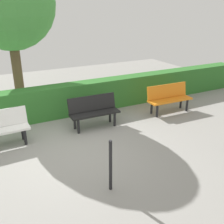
% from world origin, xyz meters
% --- Properties ---
extents(ground_plane, '(16.76, 16.76, 0.00)m').
position_xyz_m(ground_plane, '(0.00, 0.00, 0.00)').
color(ground_plane, gray).
extents(bench_orange, '(1.45, 0.51, 0.86)m').
position_xyz_m(bench_orange, '(-3.54, -0.81, 0.48)').
color(bench_orange, orange).
rests_on(bench_orange, ground_plane).
extents(bench_black, '(1.37, 0.51, 0.86)m').
position_xyz_m(bench_black, '(-1.02, -0.88, 0.48)').
color(bench_black, black).
rests_on(bench_black, ground_plane).
extents(hedge_row, '(12.76, 0.53, 0.95)m').
position_xyz_m(hedge_row, '(-1.08, -2.06, 0.47)').
color(hedge_row, '#2D6B28').
rests_on(hedge_row, ground_plane).
extents(tree_near, '(2.70, 2.70, 4.55)m').
position_xyz_m(tree_near, '(0.49, -3.35, 3.18)').
color(tree_near, brown).
rests_on(tree_near, ground_plane).
extents(railing_post_mid, '(0.06, 0.06, 1.00)m').
position_xyz_m(railing_post_mid, '(-0.17, 1.75, 0.50)').
color(railing_post_mid, black).
rests_on(railing_post_mid, ground_plane).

